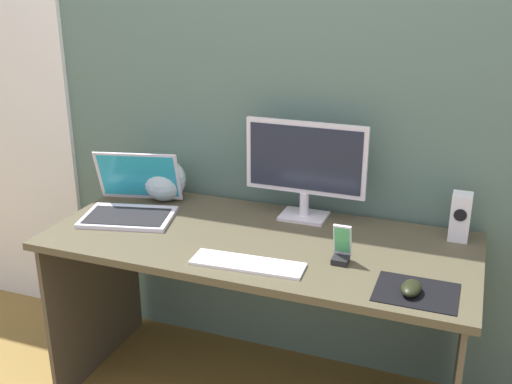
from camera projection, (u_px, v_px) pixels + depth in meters
The scene contains 10 objects.
wall_back at pixel (293, 76), 2.38m from camera, with size 6.00×0.04×2.50m, color #526D61.
desk at pixel (259, 272), 2.27m from camera, with size 1.56×0.68×0.72m.
monitor at pixel (305, 165), 2.33m from camera, with size 0.48×0.14×0.39m.
speaker_right at pixel (460, 217), 2.19m from camera, with size 0.07×0.08×0.18m.
laptop at pixel (132, 203), 2.43m from camera, with size 0.41×0.39×0.23m.
fishbowl at pixel (164, 180), 2.57m from camera, with size 0.18×0.18×0.18m, color silver.
keyboard_external at pixel (248, 264), 2.02m from camera, with size 0.38×0.11×0.01m, color white.
mousepad at pixel (416, 292), 1.85m from camera, with size 0.25×0.20×0.00m, color black.
mouse at pixel (411, 288), 1.83m from camera, with size 0.06×0.10×0.04m, color black.
phone_in_dock at pixel (342, 249), 2.03m from camera, with size 0.06×0.06×0.14m.
Camera 1 is at (0.71, -1.90, 1.65)m, focal length 42.61 mm.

